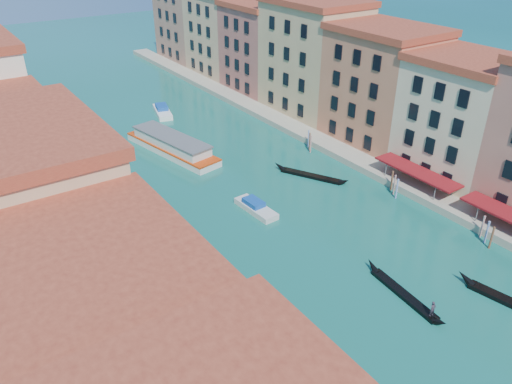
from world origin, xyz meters
The scene contains 8 objects.
right_bank_palazzos centered at (30.00, 65.00, 9.75)m, with size 12.80×128.40×21.00m.
quay centered at (22.00, 65.00, 0.50)m, with size 4.00×140.00×1.00m, color #ACA68B.
mooring_poles_right centered at (19.10, 28.80, 1.30)m, with size 1.44×54.24×3.20m.
vaporetto_far centered at (0.15, 69.52, 1.29)m, with size 7.97×19.69×2.86m.
gondola_fore centered at (3.99, 24.88, 0.38)m, with size 1.93×11.37×2.27m.
gondola_far centered at (12.89, 50.43, 0.35)m, with size 6.46×11.00×1.70m.
motorboat_mid centered at (1.01, 46.93, 0.55)m, with size 2.53×6.91×1.41m.
motorboat_far centered at (6.41, 86.78, 0.65)m, with size 4.48×8.38×1.66m.
Camera 1 is at (-29.93, 1.25, 33.36)m, focal length 35.00 mm.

